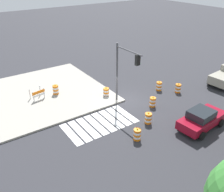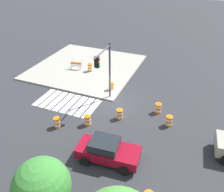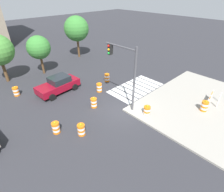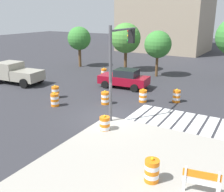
# 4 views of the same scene
# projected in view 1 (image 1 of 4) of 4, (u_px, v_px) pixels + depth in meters

# --- Properties ---
(ground_plane) EXTENTS (120.00, 120.00, 0.00)m
(ground_plane) POSITION_uv_depth(u_px,v_px,m) (125.00, 101.00, 23.64)
(ground_plane) COLOR #2D2D33
(sidewalk_corner) EXTENTS (12.00, 12.00, 0.15)m
(sidewalk_corner) POSITION_uv_depth(u_px,v_px,m) (42.00, 93.00, 24.98)
(sidewalk_corner) COLOR #9E998E
(sidewalk_corner) RESTS_ON ground
(crosswalk_stripes) EXTENTS (5.85, 3.20, 0.02)m
(crosswalk_stripes) POSITION_uv_depth(u_px,v_px,m) (100.00, 123.00, 20.33)
(crosswalk_stripes) COLOR silver
(crosswalk_stripes) RESTS_ON ground
(sports_car) EXTENTS (4.44, 2.41, 1.63)m
(sports_car) POSITION_uv_depth(u_px,v_px,m) (202.00, 119.00, 19.45)
(sports_car) COLOR maroon
(sports_car) RESTS_ON ground
(traffic_barrel_crosswalk_end) EXTENTS (0.56, 0.56, 1.02)m
(traffic_barrel_crosswalk_end) POSITION_uv_depth(u_px,v_px,m) (137.00, 134.00, 18.26)
(traffic_barrel_crosswalk_end) COLOR orange
(traffic_barrel_crosswalk_end) RESTS_ON ground
(traffic_barrel_median_near) EXTENTS (0.56, 0.56, 1.02)m
(traffic_barrel_median_near) POSITION_uv_depth(u_px,v_px,m) (106.00, 92.00, 24.31)
(traffic_barrel_median_near) COLOR orange
(traffic_barrel_median_near) RESTS_ON ground
(traffic_barrel_median_far) EXTENTS (0.56, 0.56, 1.02)m
(traffic_barrel_median_far) POSITION_uv_depth(u_px,v_px,m) (178.00, 88.00, 25.10)
(traffic_barrel_median_far) COLOR orange
(traffic_barrel_median_far) RESTS_ON ground
(traffic_barrel_far_curb) EXTENTS (0.56, 0.56, 1.02)m
(traffic_barrel_far_curb) POSITION_uv_depth(u_px,v_px,m) (148.00, 118.00, 20.19)
(traffic_barrel_far_curb) COLOR orange
(traffic_barrel_far_curb) RESTS_ON ground
(traffic_barrel_lane_center) EXTENTS (0.56, 0.56, 1.02)m
(traffic_barrel_lane_center) POSITION_uv_depth(u_px,v_px,m) (153.00, 102.00, 22.59)
(traffic_barrel_lane_center) COLOR orange
(traffic_barrel_lane_center) RESTS_ON ground
(traffic_barrel_opposite_curb) EXTENTS (0.56, 0.56, 1.02)m
(traffic_barrel_opposite_curb) POSITION_uv_depth(u_px,v_px,m) (159.00, 86.00, 25.55)
(traffic_barrel_opposite_curb) COLOR orange
(traffic_barrel_opposite_curb) RESTS_ON ground
(traffic_barrel_on_sidewalk) EXTENTS (0.56, 0.56, 1.02)m
(traffic_barrel_on_sidewalk) POSITION_uv_depth(u_px,v_px,m) (56.00, 90.00, 24.50)
(traffic_barrel_on_sidewalk) COLOR orange
(traffic_barrel_on_sidewalk) RESTS_ON sidewalk_corner
(construction_barricade) EXTENTS (1.35, 0.98, 1.00)m
(construction_barricade) POSITION_uv_depth(u_px,v_px,m) (38.00, 93.00, 23.53)
(construction_barricade) COLOR silver
(construction_barricade) RESTS_ON sidewalk_corner
(traffic_light_pole) EXTENTS (0.47, 3.29, 5.50)m
(traffic_light_pole) POSITION_uv_depth(u_px,v_px,m) (125.00, 66.00, 21.14)
(traffic_light_pole) COLOR #4C4C51
(traffic_light_pole) RESTS_ON sidewalk_corner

